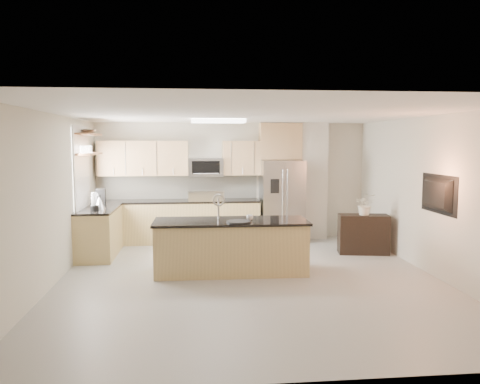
{
  "coord_description": "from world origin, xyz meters",
  "views": [
    {
      "loc": [
        -0.88,
        -7.2,
        2.16
      ],
      "look_at": [
        -0.02,
        1.3,
        1.26
      ],
      "focal_mm": 35.0,
      "sensor_mm": 36.0,
      "label": 1
    }
  ],
  "objects": [
    {
      "name": "ceiling_fixture",
      "position": [
        -0.4,
        1.6,
        2.56
      ],
      "size": [
        1.0,
        0.5,
        0.06
      ],
      "primitive_type": "cube",
      "color": "white",
      "rests_on": "ceiling"
    },
    {
      "name": "partition_column",
      "position": [
        1.82,
        3.1,
        1.3
      ],
      "size": [
        0.6,
        0.3,
        2.6
      ],
      "primitive_type": "cube",
      "color": "beige",
      "rests_on": "floor"
    },
    {
      "name": "bowl",
      "position": [
        -2.85,
        2.0,
        2.39
      ],
      "size": [
        0.47,
        0.47,
        0.09
      ],
      "primitive_type": "imported",
      "rotation": [
        0.0,
        0.0,
        0.24
      ],
      "color": "#A8A8AB",
      "rests_on": "shelf_upper"
    },
    {
      "name": "left_counter",
      "position": [
        -2.67,
        1.85,
        0.46
      ],
      "size": [
        0.66,
        1.5,
        0.92
      ],
      "color": "#D6B976",
      "rests_on": "floor"
    },
    {
      "name": "wall_right",
      "position": [
        3.0,
        0.0,
        1.3
      ],
      "size": [
        0.02,
        6.5,
        2.6
      ],
      "primitive_type": "cube",
      "color": "beige",
      "rests_on": "floor"
    },
    {
      "name": "flower_vase",
      "position": [
        2.43,
        1.45,
        1.08
      ],
      "size": [
        0.64,
        0.58,
        0.64
      ],
      "primitive_type": "imported",
      "rotation": [
        0.0,
        0.0,
        -0.14
      ],
      "color": "silver",
      "rests_on": "credenza"
    },
    {
      "name": "wall_left",
      "position": [
        -3.0,
        0.0,
        1.3
      ],
      "size": [
        0.02,
        6.5,
        2.6
      ],
      "primitive_type": "cube",
      "color": "beige",
      "rests_on": "floor"
    },
    {
      "name": "cup",
      "position": [
        0.05,
        0.41,
        0.93
      ],
      "size": [
        0.14,
        0.14,
        0.09
      ],
      "primitive_type": "imported",
      "rotation": [
        0.0,
        0.0,
        -0.28
      ],
      "color": "white",
      "rests_on": "island"
    },
    {
      "name": "refrigerator",
      "position": [
        1.06,
        2.87,
        0.89
      ],
      "size": [
        0.92,
        0.78,
        1.78
      ],
      "color": "#A8A8AB",
      "rests_on": "floor"
    },
    {
      "name": "window",
      "position": [
        -2.98,
        1.85,
        1.65
      ],
      "size": [
        0.04,
        1.15,
        1.65
      ],
      "color": "white",
      "rests_on": "wall_left"
    },
    {
      "name": "shelf_upper",
      "position": [
        -2.85,
        1.95,
        2.32
      ],
      "size": [
        0.3,
        1.2,
        0.04
      ],
      "primitive_type": "cube",
      "color": "#925F3A",
      "rests_on": "wall_left"
    },
    {
      "name": "television",
      "position": [
        2.91,
        -0.2,
        1.35
      ],
      "size": [
        0.14,
        1.08,
        0.62
      ],
      "primitive_type": "imported",
      "rotation": [
        0.0,
        0.0,
        1.57
      ],
      "color": "black",
      "rests_on": "wall_right"
    },
    {
      "name": "upper_cabinets",
      "position": [
        -1.3,
        3.09,
        1.83
      ],
      "size": [
        3.5,
        0.33,
        0.75
      ],
      "color": "tan",
      "rests_on": "wall_back"
    },
    {
      "name": "range",
      "position": [
        -0.6,
        2.92,
        0.47
      ],
      "size": [
        0.76,
        0.64,
        1.14
      ],
      "color": "black",
      "rests_on": "floor"
    },
    {
      "name": "coffee_maker",
      "position": [
        -2.69,
        2.19,
        1.08
      ],
      "size": [
        0.19,
        0.23,
        0.33
      ],
      "color": "black",
      "rests_on": "left_counter"
    },
    {
      "name": "shelf_lower",
      "position": [
        -2.85,
        1.95,
        1.95
      ],
      "size": [
        0.3,
        1.2,
        0.04
      ],
      "primitive_type": "cube",
      "color": "#925F3A",
      "rests_on": "wall_left"
    },
    {
      "name": "ceiling",
      "position": [
        0.0,
        0.0,
        2.6
      ],
      "size": [
        6.0,
        6.5,
        0.02
      ],
      "primitive_type": "cube",
      "color": "white",
      "rests_on": "wall_back"
    },
    {
      "name": "platter",
      "position": [
        -0.15,
        0.22,
        0.89
      ],
      "size": [
        0.49,
        0.49,
        0.02
      ],
      "primitive_type": "cylinder",
      "rotation": [
        0.0,
        0.0,
        0.25
      ],
      "color": "black",
      "rests_on": "island"
    },
    {
      "name": "floor",
      "position": [
        0.0,
        0.0,
        0.0
      ],
      "size": [
        6.5,
        6.5,
        0.0
      ],
      "primitive_type": "plane",
      "color": "gray",
      "rests_on": "ground"
    },
    {
      "name": "wall_front",
      "position": [
        0.0,
        -3.25,
        1.3
      ],
      "size": [
        6.0,
        0.02,
        2.6
      ],
      "primitive_type": "cube",
      "color": "beige",
      "rests_on": "floor"
    },
    {
      "name": "microwave",
      "position": [
        -0.6,
        3.04,
        1.63
      ],
      "size": [
        0.76,
        0.4,
        0.4
      ],
      "color": "#A8A8AB",
      "rests_on": "upper_cabinets"
    },
    {
      "name": "blender",
      "position": [
        -2.68,
        1.48,
        1.07
      ],
      "size": [
        0.15,
        0.15,
        0.34
      ],
      "color": "black",
      "rests_on": "left_counter"
    },
    {
      "name": "island",
      "position": [
        -0.26,
        0.43,
        0.44
      ],
      "size": [
        2.56,
        0.97,
        1.3
      ],
      "rotation": [
        0.0,
        0.0,
        -0.02
      ],
      "color": "#D6B976",
      "rests_on": "floor"
    },
    {
      "name": "credenza",
      "position": [
        2.42,
        1.5,
        0.38
      ],
      "size": [
        1.01,
        0.55,
        0.76
      ],
      "primitive_type": "cube",
      "rotation": [
        0.0,
        0.0,
        -0.16
      ],
      "color": "black",
      "rests_on": "floor"
    },
    {
      "name": "back_counter",
      "position": [
        -1.23,
        2.93,
        0.47
      ],
      "size": [
        3.55,
        0.66,
        1.44
      ],
      "color": "#D6B976",
      "rests_on": "floor"
    },
    {
      "name": "kettle",
      "position": [
        -2.62,
        1.7,
        1.04
      ],
      "size": [
        0.22,
        0.22,
        0.28
      ],
      "color": "#A8A8AB",
      "rests_on": "left_counter"
    },
    {
      "name": "wall_back",
      "position": [
        0.0,
        3.25,
        1.3
      ],
      "size": [
        6.0,
        0.02,
        2.6
      ],
      "primitive_type": "cube",
      "color": "beige",
      "rests_on": "floor"
    }
  ]
}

